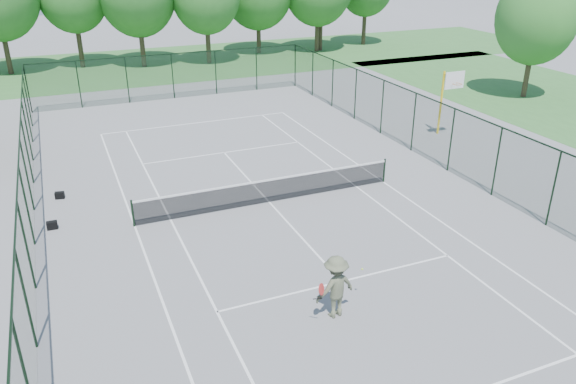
# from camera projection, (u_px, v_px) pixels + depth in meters

# --- Properties ---
(ground) EXTENTS (140.00, 140.00, 0.00)m
(ground) POSITION_uv_depth(u_px,v_px,m) (269.00, 202.00, 23.25)
(ground) COLOR gray
(ground) RESTS_ON ground
(grass_far) EXTENTS (80.00, 16.00, 0.01)m
(grass_far) POSITION_uv_depth(u_px,v_px,m) (144.00, 65.00, 48.42)
(grass_far) COLOR #3F7B38
(grass_far) RESTS_ON ground
(court_lines) EXTENTS (11.05, 23.85, 0.01)m
(court_lines) POSITION_uv_depth(u_px,v_px,m) (269.00, 202.00, 23.25)
(court_lines) COLOR white
(court_lines) RESTS_ON ground
(tennis_net) EXTENTS (11.08, 0.08, 1.10)m
(tennis_net) POSITION_uv_depth(u_px,v_px,m) (269.00, 190.00, 23.01)
(tennis_net) COLOR black
(tennis_net) RESTS_ON ground
(fence_enclosure) EXTENTS (18.05, 36.05, 3.02)m
(fence_enclosure) POSITION_uv_depth(u_px,v_px,m) (269.00, 167.00, 22.61)
(fence_enclosure) COLOR #193621
(fence_enclosure) RESTS_ON ground
(basketball_goal) EXTENTS (1.20, 1.43, 3.65)m
(basketball_goal) POSITION_uv_depth(u_px,v_px,m) (448.00, 90.00, 29.96)
(basketball_goal) COLOR yellow
(basketball_goal) RESTS_ON ground
(tree_side) EXTENTS (5.27, 5.27, 8.34)m
(tree_side) POSITION_uv_depth(u_px,v_px,m) (537.00, 18.00, 36.57)
(tree_side) COLOR #483927
(tree_side) RESTS_ON ground
(sports_bag_a) EXTENTS (0.39, 0.24, 0.31)m
(sports_bag_a) POSITION_uv_depth(u_px,v_px,m) (52.00, 225.00, 21.06)
(sports_bag_a) COLOR black
(sports_bag_a) RESTS_ON ground
(sports_bag_b) EXTENTS (0.40, 0.29, 0.29)m
(sports_bag_b) POSITION_uv_depth(u_px,v_px,m) (60.00, 195.00, 23.53)
(sports_bag_b) COLOR black
(sports_bag_b) RESTS_ON ground
(tennis_player) EXTENTS (2.00, 0.94, 1.93)m
(tennis_player) POSITION_uv_depth(u_px,v_px,m) (336.00, 287.00, 15.91)
(tennis_player) COLOR #5D6349
(tennis_player) RESTS_ON ground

